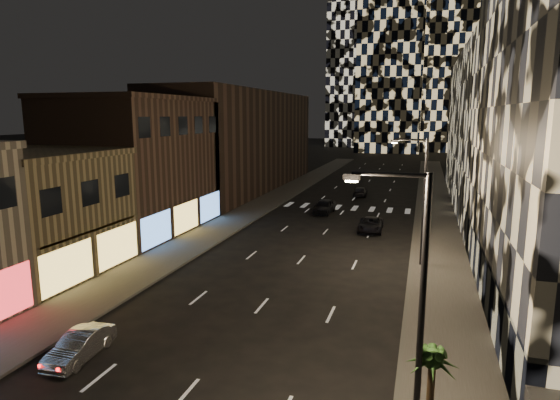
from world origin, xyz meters
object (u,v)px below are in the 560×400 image
Objects in this scene: car_dark_midlane at (324,206)px; car_dark_rightlane at (371,225)px; car_silver_parked at (80,346)px; streetlight_far at (421,193)px; car_dark_oncoming at (360,192)px; streetlight_near at (414,298)px; palm_tree at (432,366)px.

car_dark_midlane is 8.98m from car_dark_rightlane.
car_dark_rightlane is at bearing 66.86° from car_silver_parked.
streetlight_far reaches higher than car_dark_oncoming.
streetlight_near reaches higher than car_dark_midlane.
car_silver_parked is at bearing -128.27° from streetlight_far.
palm_tree reaches higher than car_dark_midlane.
car_silver_parked is at bearing 171.72° from streetlight_near.
palm_tree reaches higher than car_silver_parked.
car_dark_rightlane is (-4.35, 9.26, -4.71)m from streetlight_far.
streetlight_near reaches higher than car_silver_parked.
streetlight_near is at bearing -83.94° from car_dark_rightlane.
streetlight_far is at bearing 48.41° from car_silver_parked.
streetlight_far is 11.26m from car_dark_rightlane.
car_dark_oncoming is 19.59m from car_dark_rightlane.
car_dark_midlane is at bearing 105.77° from streetlight_near.
palm_tree is (5.00, -28.98, 2.46)m from car_dark_rightlane.
streetlight_far is at bearing -54.10° from car_dark_midlane.
streetlight_near reaches higher than car_dark_rightlane.
car_dark_midlane is at bearing 128.14° from car_dark_rightlane.
palm_tree is at bearing -10.20° from car_silver_parked.
palm_tree is (8.50, -48.25, 2.50)m from car_dark_oncoming.
car_silver_parked is 46.89m from car_dark_oncoming.
streetlight_near is 2.51× the size of palm_tree.
car_dark_midlane is (-10.19, 16.08, -4.58)m from streetlight_far.
streetlight_far is at bearing -67.21° from car_dark_rightlane.
streetlight_far is at bearing 91.87° from palm_tree.
car_dark_midlane is 0.98× the size of car_dark_rightlane.
streetlight_near is 15.07m from car_silver_parked.
streetlight_far is 2.17× the size of car_dark_oncoming.
streetlight_near is at bearing -90.00° from streetlight_far.
car_silver_parked is (-14.15, 2.06, -4.74)m from streetlight_near.
streetlight_near is 1.98× the size of car_dark_midlane.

